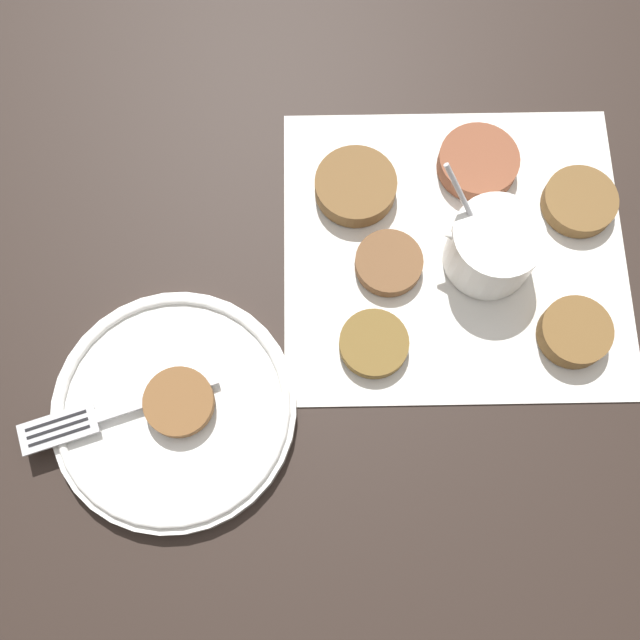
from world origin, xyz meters
TOP-DOWN VIEW (x-y plane):
  - ground_plane at (0.00, 0.00)m, footprint 4.00×4.00m
  - napkin at (0.02, -0.00)m, footprint 0.36×0.33m
  - sauce_bowl at (-0.01, 0.01)m, footprint 0.10×0.09m
  - fritter_0 at (-0.09, 0.08)m, footprint 0.07×0.07m
  - fritter_1 at (0.12, -0.06)m, footprint 0.08×0.08m
  - fritter_2 at (0.00, -0.09)m, footprint 0.08×0.08m
  - fritter_3 at (0.09, 0.02)m, footprint 0.07×0.07m
  - fritter_4 at (0.10, 0.10)m, footprint 0.07×0.07m
  - fritter_5 at (-0.10, -0.05)m, footprint 0.07×0.07m
  - serving_plate at (0.28, 0.18)m, footprint 0.22×0.22m
  - fritter_on_plate at (0.27, 0.17)m, footprint 0.06×0.06m
  - fork at (0.35, 0.19)m, footprint 0.18×0.09m

SIDE VIEW (x-z plane):
  - ground_plane at x=0.00m, z-range 0.00..0.00m
  - napkin at x=0.02m, z-range 0.00..0.00m
  - serving_plate at x=0.28m, z-range 0.00..0.02m
  - fritter_4 at x=0.10m, z-range 0.00..0.02m
  - fritter_3 at x=0.09m, z-range 0.00..0.02m
  - fritter_5 at x=-0.10m, z-range 0.00..0.02m
  - fritter_2 at x=0.00m, z-range 0.00..0.02m
  - fritter_1 at x=0.12m, z-range 0.00..0.02m
  - fritter_0 at x=-0.09m, z-range 0.00..0.03m
  - fork at x=0.35m, z-range 0.02..0.03m
  - fritter_on_plate at x=0.27m, z-range 0.02..0.03m
  - sauce_bowl at x=-0.01m, z-range -0.02..0.09m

